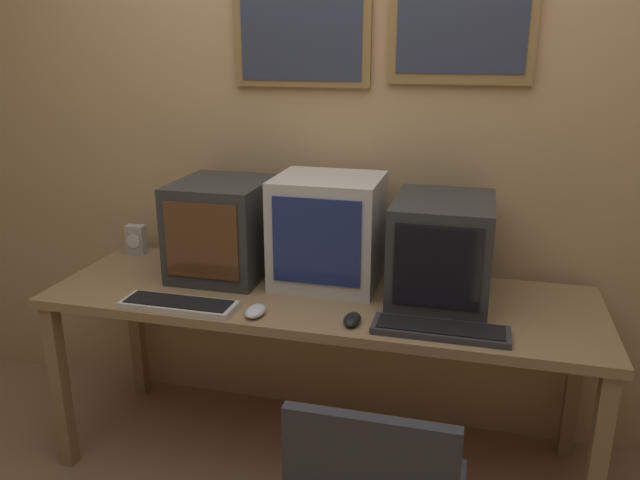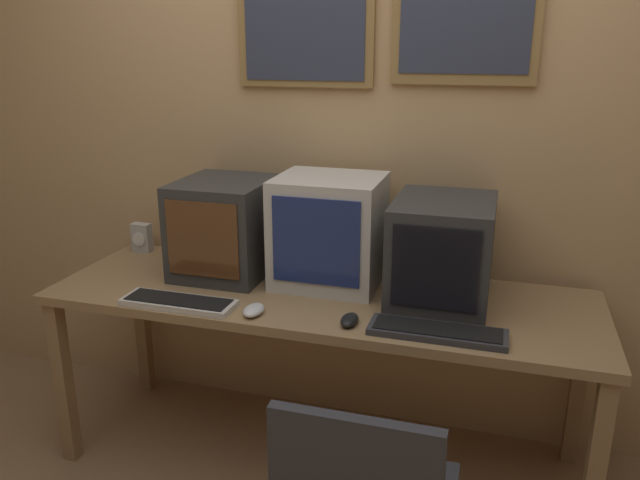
# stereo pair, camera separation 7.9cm
# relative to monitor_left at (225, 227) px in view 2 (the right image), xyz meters

# --- Properties ---
(wall_back) EXTENTS (8.00, 0.08, 2.60)m
(wall_back) POSITION_rel_monitor_left_xyz_m (0.45, 0.30, 0.36)
(wall_back) COLOR tan
(wall_back) RESTS_ON ground_plane
(desk) EXTENTS (2.10, 0.68, 0.75)m
(desk) POSITION_rel_monitor_left_xyz_m (0.44, -0.11, -0.27)
(desk) COLOR #99754C
(desk) RESTS_ON ground_plane
(monitor_left) EXTENTS (0.36, 0.41, 0.39)m
(monitor_left) POSITION_rel_monitor_left_xyz_m (0.00, 0.00, 0.00)
(monitor_left) COLOR #333333
(monitor_left) RESTS_ON desk
(monitor_center) EXTENTS (0.41, 0.37, 0.43)m
(monitor_center) POSITION_rel_monitor_left_xyz_m (0.45, 0.01, 0.02)
(monitor_center) COLOR beige
(monitor_center) RESTS_ON desk
(monitor_right) EXTENTS (0.36, 0.46, 0.38)m
(monitor_right) POSITION_rel_monitor_left_xyz_m (0.89, -0.03, -0.01)
(monitor_right) COLOR #333333
(monitor_right) RESTS_ON desk
(keyboard_main) EXTENTS (0.43, 0.14, 0.03)m
(keyboard_main) POSITION_rel_monitor_left_xyz_m (-0.02, -0.38, -0.18)
(keyboard_main) COLOR beige
(keyboard_main) RESTS_ON desk
(keyboard_side) EXTENTS (0.45, 0.14, 0.03)m
(keyboard_side) POSITION_rel_monitor_left_xyz_m (0.92, -0.35, -0.18)
(keyboard_side) COLOR #333338
(keyboard_side) RESTS_ON desk
(mouse_near_keyboard) EXTENTS (0.07, 0.11, 0.03)m
(mouse_near_keyboard) POSITION_rel_monitor_left_xyz_m (0.27, -0.37, -0.18)
(mouse_near_keyboard) COLOR silver
(mouse_near_keyboard) RESTS_ON desk
(mouse_far_corner) EXTENTS (0.06, 0.11, 0.03)m
(mouse_far_corner) POSITION_rel_monitor_left_xyz_m (0.62, -0.35, -0.18)
(mouse_far_corner) COLOR black
(mouse_far_corner) RESTS_ON desk
(desk_clock) EXTENTS (0.09, 0.05, 0.13)m
(desk_clock) POSITION_rel_monitor_left_xyz_m (-0.49, 0.13, -0.13)
(desk_clock) COLOR #B7B2AD
(desk_clock) RESTS_ON desk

